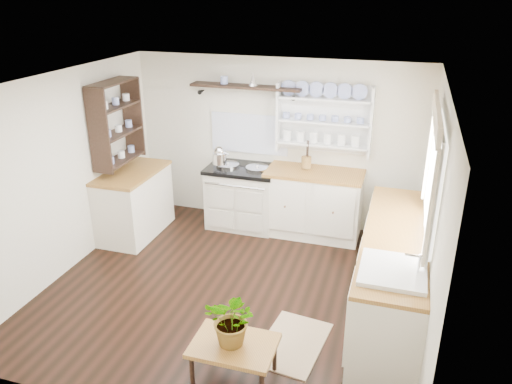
% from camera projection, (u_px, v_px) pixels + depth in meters
% --- Properties ---
extents(floor, '(4.00, 3.80, 0.01)m').
position_uv_depth(floor, '(232.00, 288.00, 5.60)').
color(floor, black).
rests_on(floor, ground).
extents(wall_back, '(4.00, 0.02, 2.30)m').
position_uv_depth(wall_back, '(277.00, 143.00, 6.84)').
color(wall_back, beige).
rests_on(wall_back, ground).
extents(wall_right, '(0.02, 3.80, 2.30)m').
position_uv_depth(wall_right, '(432.00, 219.00, 4.61)').
color(wall_right, beige).
rests_on(wall_right, ground).
extents(wall_left, '(0.02, 3.80, 2.30)m').
position_uv_depth(wall_left, '(65.00, 174.00, 5.70)').
color(wall_left, beige).
rests_on(wall_left, ground).
extents(ceiling, '(4.00, 3.80, 0.01)m').
position_uv_depth(ceiling, '(227.00, 82.00, 4.72)').
color(ceiling, white).
rests_on(ceiling, wall_back).
extents(window, '(0.08, 1.55, 1.22)m').
position_uv_depth(window, '(432.00, 171.00, 4.60)').
color(window, white).
rests_on(window, wall_right).
extents(aga_cooker, '(0.96, 0.67, 0.89)m').
position_uv_depth(aga_cooker, '(243.00, 196.00, 6.92)').
color(aga_cooker, beige).
rests_on(aga_cooker, floor).
extents(back_cabinets, '(1.27, 0.63, 0.90)m').
position_uv_depth(back_cabinets, '(313.00, 202.00, 6.67)').
color(back_cabinets, '#F0E5CF').
rests_on(back_cabinets, floor).
extents(right_cabinets, '(0.62, 2.43, 0.90)m').
position_uv_depth(right_cabinets, '(392.00, 272.00, 5.05)').
color(right_cabinets, '#F0E5CF').
rests_on(right_cabinets, floor).
extents(belfast_sink, '(0.55, 0.60, 0.45)m').
position_uv_depth(belfast_sink, '(391.00, 283.00, 4.26)').
color(belfast_sink, white).
rests_on(belfast_sink, right_cabinets).
extents(left_cabinets, '(0.62, 1.13, 0.90)m').
position_uv_depth(left_cabinets, '(134.00, 202.00, 6.68)').
color(left_cabinets, '#F0E5CF').
rests_on(left_cabinets, floor).
extents(plate_rack, '(1.20, 0.22, 0.90)m').
position_uv_depth(plate_rack, '(325.00, 118.00, 6.47)').
color(plate_rack, white).
rests_on(plate_rack, wall_back).
extents(high_shelf, '(1.50, 0.29, 0.16)m').
position_uv_depth(high_shelf, '(246.00, 87.00, 6.54)').
color(high_shelf, black).
rests_on(high_shelf, wall_back).
extents(left_shelving, '(0.28, 0.80, 1.05)m').
position_uv_depth(left_shelving, '(116.00, 122.00, 6.30)').
color(left_shelving, black).
rests_on(left_shelving, wall_left).
extents(kettle, '(0.19, 0.19, 0.24)m').
position_uv_depth(kettle, '(220.00, 155.00, 6.66)').
color(kettle, silver).
rests_on(kettle, aga_cooker).
extents(utensil_crock, '(0.13, 0.13, 0.15)m').
position_uv_depth(utensil_crock, '(306.00, 162.00, 6.58)').
color(utensil_crock, olive).
rests_on(utensil_crock, back_cabinets).
extents(center_table, '(0.71, 0.51, 0.38)m').
position_uv_depth(center_table, '(234.00, 348.00, 4.18)').
color(center_table, brown).
rests_on(center_table, floor).
extents(potted_plant, '(0.49, 0.44, 0.48)m').
position_uv_depth(potted_plant, '(233.00, 320.00, 4.07)').
color(potted_plant, '#3F7233').
rests_on(potted_plant, center_table).
extents(floor_rug, '(0.65, 0.91, 0.02)m').
position_uv_depth(floor_rug, '(293.00, 343.00, 4.73)').
color(floor_rug, '#8E7853').
rests_on(floor_rug, floor).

